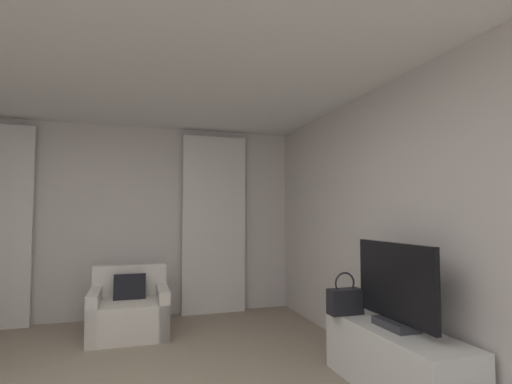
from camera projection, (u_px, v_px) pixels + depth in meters
The scene contains 8 objects.
wall_window at pixel (112, 221), 5.30m from camera, with size 5.12×0.06×2.60m.
wall_right at pixel (426, 225), 3.17m from camera, with size 0.06×6.12×2.60m.
ceiling at pixel (92, 18), 2.49m from camera, with size 5.12×6.12×0.06m, color white.
curtain_right_panel at pixel (214, 224), 5.59m from camera, with size 0.90×0.06×2.50m.
armchair at pixel (129, 312), 4.52m from camera, with size 0.86×0.79×0.77m.
tv_console at pixel (395, 361), 3.04m from camera, with size 0.47×1.36×0.51m.
tv_flatscreen at pixel (395, 288), 3.05m from camera, with size 0.20×0.91×0.66m.
handbag_primary at pixel (345, 300), 3.46m from camera, with size 0.30×0.14×0.37m.
Camera 1 is at (0.27, -2.62, 1.39)m, focal length 27.56 mm.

